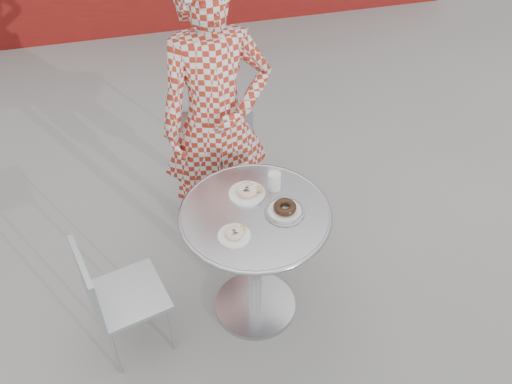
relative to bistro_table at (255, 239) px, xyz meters
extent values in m
plane|color=#989591|center=(0.02, 0.01, -0.60)|extent=(60.00, 60.00, 0.00)
cylinder|color=silver|center=(0.00, 0.00, -0.58)|extent=(0.48, 0.48, 0.03)
cylinder|color=silver|center=(0.00, 0.00, -0.20)|extent=(0.08, 0.08, 0.76)
cylinder|color=silver|center=(0.00, 0.00, 0.18)|extent=(0.76, 0.76, 0.02)
torus|color=silver|center=(0.00, 0.00, 0.18)|extent=(0.79, 0.79, 0.03)
cube|color=#ADB1B5|center=(-0.01, 0.94, -0.12)|extent=(0.54, 0.54, 0.03)
cube|color=#ADB1B5|center=(-0.06, 0.73, 0.12)|extent=(0.44, 0.14, 0.44)
cube|color=#ADB1B5|center=(-0.70, -0.05, -0.20)|extent=(0.45, 0.45, 0.03)
cube|color=#ADB1B5|center=(-0.87, -0.09, -0.01)|extent=(0.12, 0.36, 0.37)
imported|color=#A62919|center=(-0.06, 0.68, 0.30)|extent=(0.67, 0.45, 1.79)
cylinder|color=white|center=(-0.01, 0.14, 0.20)|extent=(0.19, 0.19, 0.01)
torus|color=tan|center=(-0.01, 0.14, 0.22)|extent=(0.11, 0.11, 0.04)
sphere|color=#B77A3F|center=(0.05, 0.14, 0.23)|extent=(0.04, 0.04, 0.04)
cylinder|color=white|center=(-0.14, -0.13, 0.20)|extent=(0.16, 0.16, 0.01)
torus|color=tan|center=(-0.14, -0.13, 0.22)|extent=(0.09, 0.09, 0.03)
sphere|color=#B77A3F|center=(-0.09, -0.11, 0.22)|extent=(0.03, 0.03, 0.03)
cylinder|color=white|center=(0.15, -0.03, 0.20)|extent=(0.20, 0.20, 0.01)
torus|color=black|center=(0.15, -0.03, 0.23)|extent=(0.12, 0.12, 0.04)
torus|color=black|center=(0.15, -0.03, 0.20)|extent=(0.20, 0.20, 0.02)
cylinder|color=white|center=(0.14, 0.16, 0.24)|extent=(0.07, 0.07, 0.10)
cylinder|color=white|center=(0.14, 0.16, 0.25)|extent=(0.08, 0.08, 0.12)
camera|label=1|loc=(-0.49, -1.97, 2.23)|focal=40.00mm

